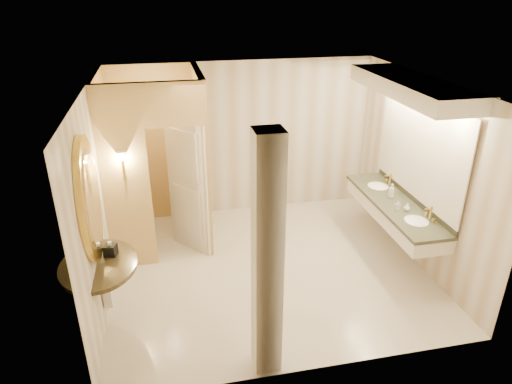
% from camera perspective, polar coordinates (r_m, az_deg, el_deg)
% --- Properties ---
extents(floor, '(4.50, 4.50, 0.00)m').
position_cam_1_polar(floor, '(6.87, 1.56, -9.41)').
color(floor, beige).
rests_on(floor, ground).
extents(ceiling, '(4.50, 4.50, 0.00)m').
position_cam_1_polar(ceiling, '(5.80, 1.87, 13.23)').
color(ceiling, white).
rests_on(ceiling, wall_back).
extents(wall_back, '(4.50, 0.02, 2.70)m').
position_cam_1_polar(wall_back, '(8.04, -1.61, 6.60)').
color(wall_back, beige).
rests_on(wall_back, floor).
extents(wall_front, '(4.50, 0.02, 2.70)m').
position_cam_1_polar(wall_front, '(4.53, 7.63, -9.17)').
color(wall_front, beige).
rests_on(wall_front, floor).
extents(wall_left, '(0.02, 4.00, 2.70)m').
position_cam_1_polar(wall_left, '(6.13, -19.22, -0.86)').
color(wall_left, beige).
rests_on(wall_left, floor).
extents(wall_right, '(0.02, 4.00, 2.70)m').
position_cam_1_polar(wall_right, '(7.05, 19.82, 2.40)').
color(wall_right, beige).
rests_on(wall_right, floor).
extents(toilet_closet, '(1.50, 1.55, 2.70)m').
position_cam_1_polar(toilet_closet, '(6.94, -9.33, 3.57)').
color(toilet_closet, '#E7CA79').
rests_on(toilet_closet, floor).
extents(wall_sconce, '(0.14, 0.14, 0.42)m').
position_cam_1_polar(wall_sconce, '(6.34, -16.41, 4.15)').
color(wall_sconce, gold).
rests_on(wall_sconce, toilet_closet).
extents(vanity, '(0.75, 2.41, 2.09)m').
position_cam_1_polar(vanity, '(6.84, 18.05, 4.51)').
color(vanity, silver).
rests_on(vanity, floor).
extents(console_shelf, '(1.11, 1.11, 2.01)m').
position_cam_1_polar(console_shelf, '(5.45, -19.63, -4.22)').
color(console_shelf, black).
rests_on(console_shelf, floor).
extents(pillar, '(0.28, 0.28, 2.70)m').
position_cam_1_polar(pillar, '(4.58, 1.42, -8.52)').
color(pillar, silver).
rests_on(pillar, floor).
extents(tissue_box, '(0.17, 0.17, 0.14)m').
position_cam_1_polar(tissue_box, '(5.77, -17.73, -6.89)').
color(tissue_box, black).
rests_on(tissue_box, console_shelf).
extents(toilet, '(0.56, 0.86, 0.82)m').
position_cam_1_polar(toilet, '(7.69, -15.06, -2.79)').
color(toilet, white).
rests_on(toilet, floor).
extents(soap_bottle_a, '(0.07, 0.07, 0.13)m').
position_cam_1_polar(soap_bottle_a, '(6.87, 17.27, -1.59)').
color(soap_bottle_a, beige).
rests_on(soap_bottle_a, vanity).
extents(soap_bottle_b, '(0.11, 0.11, 0.11)m').
position_cam_1_polar(soap_bottle_b, '(6.87, 18.37, -1.82)').
color(soap_bottle_b, silver).
rests_on(soap_bottle_b, vanity).
extents(soap_bottle_c, '(0.09, 0.09, 0.22)m').
position_cam_1_polar(soap_bottle_c, '(7.20, 16.56, 0.15)').
color(soap_bottle_c, '#C6B28C').
rests_on(soap_bottle_c, vanity).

